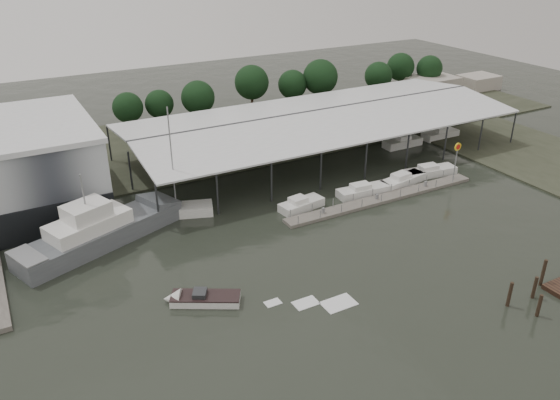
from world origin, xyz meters
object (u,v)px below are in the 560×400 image
white_sailboat (171,210)px  speedboat_underway (199,299)px  grey_trawler (100,230)px  shell_fuel_sign (457,154)px

white_sailboat → speedboat_underway: size_ratio=0.83×
white_sailboat → speedboat_underway: bearing=-81.7°
grey_trawler → white_sailboat: size_ratio=1.42×
shell_fuel_sign → speedboat_underway: shell_fuel_sign is taller
grey_trawler → speedboat_underway: (5.34, -15.16, -1.19)m
shell_fuel_sign → speedboat_underway: bearing=-167.5°
white_sailboat → shell_fuel_sign: bearing=5.5°
grey_trawler → speedboat_underway: size_ratio=1.18×
grey_trawler → speedboat_underway: grey_trawler is taller
shell_fuel_sign → speedboat_underway: 41.32m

